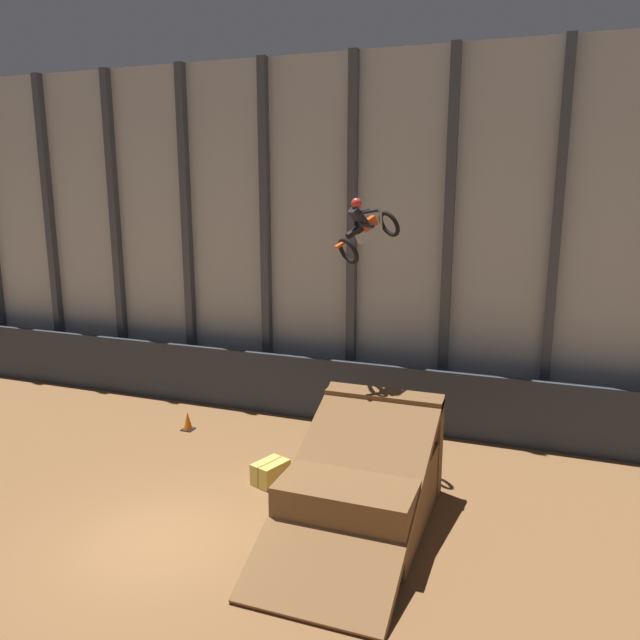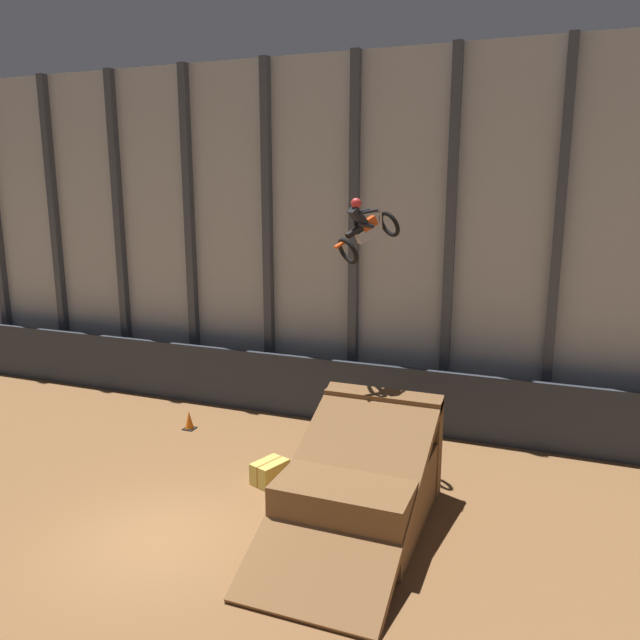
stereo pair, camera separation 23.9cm
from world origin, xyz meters
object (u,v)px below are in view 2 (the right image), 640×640
at_px(traffic_cone_near_ramp, 189,421).
at_px(hay_bale_trackside, 270,472).
at_px(rider_bike_solo, 365,230).
at_px(dirt_ramp, 363,481).

distance_m(traffic_cone_near_ramp, hay_bale_trackside, 4.53).
distance_m(rider_bike_solo, hay_bale_trackside, 6.66).
bearing_deg(rider_bike_solo, traffic_cone_near_ramp, -148.36).
bearing_deg(dirt_ramp, hay_bale_trackside, 163.86).
height_order(dirt_ramp, traffic_cone_near_ramp, dirt_ramp).
relative_size(dirt_ramp, rider_bike_solo, 3.23).
relative_size(rider_bike_solo, traffic_cone_near_ramp, 3.05).
xyz_separation_m(dirt_ramp, rider_bike_solo, (-0.78, 2.43, 5.53)).
height_order(rider_bike_solo, hay_bale_trackside, rider_bike_solo).
height_order(rider_bike_solo, traffic_cone_near_ramp, rider_bike_solo).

